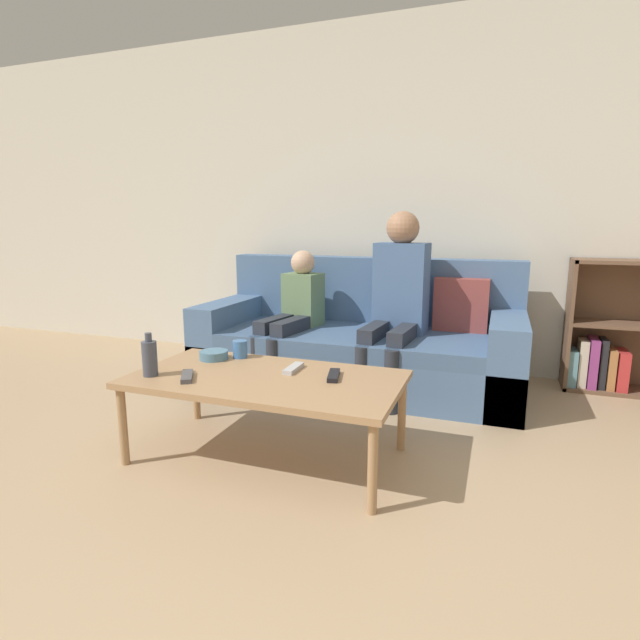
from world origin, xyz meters
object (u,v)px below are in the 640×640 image
(coffee_table, at_px, (266,383))
(cup_near, at_px, (240,349))
(tv_remote_1, at_px, (293,368))
(snack_bowl, at_px, (214,355))
(bookshelf, at_px, (617,338))
(tv_remote_0, at_px, (187,376))
(tv_remote_2, at_px, (334,375))
(bottle, at_px, (150,358))
(person_adult, at_px, (398,292))
(couch, at_px, (360,344))
(person_child, at_px, (293,310))

(coffee_table, xyz_separation_m, cup_near, (-0.27, 0.25, 0.08))
(tv_remote_1, distance_m, snack_bowl, 0.48)
(bookshelf, xyz_separation_m, coffee_table, (-1.77, -1.70, 0.01))
(tv_remote_0, relative_size, tv_remote_1, 1.00)
(tv_remote_2, bearing_deg, tv_remote_1, 155.70)
(cup_near, xyz_separation_m, tv_remote_0, (-0.05, -0.41, -0.04))
(tv_remote_0, bearing_deg, tv_remote_1, 3.48)
(bookshelf, bearing_deg, tv_remote_2, -132.24)
(cup_near, relative_size, tv_remote_1, 0.55)
(snack_bowl, height_order, bottle, bottle)
(tv_remote_1, relative_size, tv_remote_2, 0.97)
(tv_remote_0, relative_size, bottle, 0.82)
(person_adult, relative_size, cup_near, 12.77)
(couch, distance_m, bookshelf, 1.71)
(snack_bowl, bearing_deg, tv_remote_1, -5.66)
(bottle, bearing_deg, coffee_table, 18.86)
(person_adult, bearing_deg, bottle, -118.66)
(tv_remote_0, distance_m, tv_remote_2, 0.68)
(couch, bearing_deg, coffee_table, -94.96)
(couch, height_order, snack_bowl, couch)
(coffee_table, bearing_deg, bottle, -161.14)
(person_adult, bearing_deg, snack_bowl, -122.79)
(person_adult, xyz_separation_m, tv_remote_0, (-0.71, -1.34, -0.26))
(snack_bowl, bearing_deg, coffee_table, -24.36)
(cup_near, relative_size, snack_bowl, 0.62)
(bottle, bearing_deg, tv_remote_1, 26.94)
(tv_remote_0, bearing_deg, couch, 41.61)
(couch, relative_size, bookshelf, 2.47)
(tv_remote_1, relative_size, bottle, 0.82)
(couch, height_order, bottle, couch)
(tv_remote_0, distance_m, bottle, 0.21)
(person_adult, relative_size, tv_remote_2, 6.76)
(coffee_table, relative_size, cup_near, 13.61)
(bookshelf, distance_m, coffee_table, 2.45)
(bottle, bearing_deg, tv_remote_0, 5.52)
(coffee_table, xyz_separation_m, person_child, (-0.34, 1.14, 0.14))
(couch, relative_size, person_child, 2.35)
(cup_near, bearing_deg, snack_bowl, -147.35)
(person_adult, relative_size, person_child, 1.29)
(tv_remote_0, xyz_separation_m, snack_bowl, (-0.07, 0.34, 0.01))
(bottle, bearing_deg, cup_near, 60.58)
(bottle, bearing_deg, snack_bowl, 70.60)
(person_adult, bearing_deg, bookshelf, 25.18)
(couch, xyz_separation_m, bottle, (-0.63, -1.45, 0.22))
(person_child, relative_size, bottle, 4.46)
(bookshelf, height_order, person_child, person_child)
(bookshelf, bearing_deg, couch, -165.67)
(cup_near, bearing_deg, bookshelf, 35.25)
(person_adult, distance_m, bottle, 1.64)
(couch, relative_size, bottle, 10.50)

